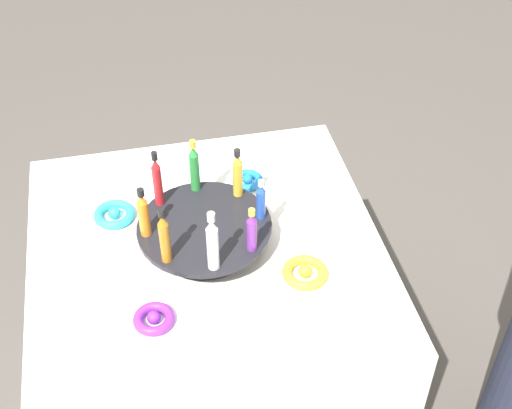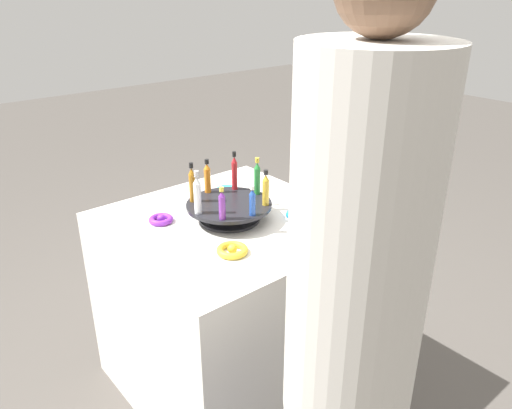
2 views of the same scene
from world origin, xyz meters
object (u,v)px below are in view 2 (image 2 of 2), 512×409
bottle_green (258,178)px  ribbon_bow_gold (232,250)px  bottle_gold (266,189)px  bottle_amber (192,184)px  bottle_clear (197,194)px  bottle_blue (251,202)px  bottle_red (234,172)px  ribbon_bow_purple (161,219)px  bottle_purple (222,205)px  ribbon_bow_teal (227,191)px  display_stand (229,209)px  ribbon_bow_blue (296,214)px  bottle_orange (208,177)px  person_figure (349,355)px

bottle_green → ribbon_bow_gold: bearing=126.0°
bottle_gold → bottle_amber: size_ratio=0.90×
bottle_clear → bottle_blue: bearing=-136.6°
bottle_gold → bottle_green: size_ratio=0.93×
bottle_clear → bottle_amber: (0.09, -0.04, -0.00)m
bottle_red → ribbon_bow_purple: (0.05, 0.29, -0.12)m
bottle_purple → bottle_red: (0.18, -0.19, 0.02)m
bottle_red → ribbon_bow_teal: 0.17m
ribbon_bow_gold → display_stand: bearing=-35.0°
bottle_clear → bottle_gold: 0.24m
bottle_clear → bottle_green: bottle_clear is taller
bottle_clear → ribbon_bow_blue: size_ratio=1.94×
bottle_purple → ribbon_bow_blue: bearing=-99.6°
display_stand → bottle_purple: bearing=133.4°
display_stand → bottle_blue: (-0.13, 0.00, 0.07)m
ribbon_bow_gold → ribbon_bow_blue: ribbon_bow_gold is taller
bottle_gold → ribbon_bow_teal: size_ratio=1.31×
bottle_blue → bottle_red: bearing=-24.1°
bottle_gold → ribbon_bow_gold: size_ratio=1.29×
bottle_red → bottle_gold: bearing=178.4°
ribbon_bow_purple → bottle_orange: bearing=-92.6°
ribbon_bow_purple → person_figure: size_ratio=0.05×
bottle_clear → person_figure: person_figure is taller
bottle_blue → person_figure: bearing=157.0°
bottle_clear → bottle_blue: (-0.13, -0.13, -0.02)m
bottle_gold → display_stand: bearing=43.4°
bottle_green → bottle_gold: bearing=155.9°
bottle_gold → bottle_orange: 0.24m
bottle_orange → ribbon_bow_purple: bearing=87.4°
bottle_blue → bottle_green: size_ratio=0.76×
ribbon_bow_blue → bottle_gold: bearing=67.9°
ribbon_bow_purple → bottle_gold: bearing=-129.0°
display_stand → ribbon_bow_teal: (0.20, -0.14, -0.03)m
ribbon_bow_purple → ribbon_bow_gold: (-0.34, -0.06, 0.00)m
display_stand → ribbon_bow_teal: size_ratio=3.09×
bottle_green → ribbon_bow_gold: 0.35m
bottle_gold → ribbon_bow_purple: (0.23, 0.29, -0.11)m
bottle_blue → bottle_amber: (0.22, 0.09, 0.02)m
bottle_orange → bottle_green: bearing=-136.6°
display_stand → bottle_clear: 0.16m
ribbon_bow_purple → person_figure: 0.93m
bottle_green → bottle_orange: 0.18m
display_stand → ribbon_bow_gold: 0.24m
bottle_gold → bottle_purple: bearing=88.4°
display_stand → bottle_purple: 0.15m
bottle_gold → bottle_amber: 0.26m
bottle_gold → bottle_green: bearing=-24.1°
bottle_clear → bottle_purple: (-0.09, -0.04, -0.02)m
ribbon_bow_gold → bottle_amber: bearing=-9.6°
bottle_orange → person_figure: (-0.92, 0.29, -0.05)m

